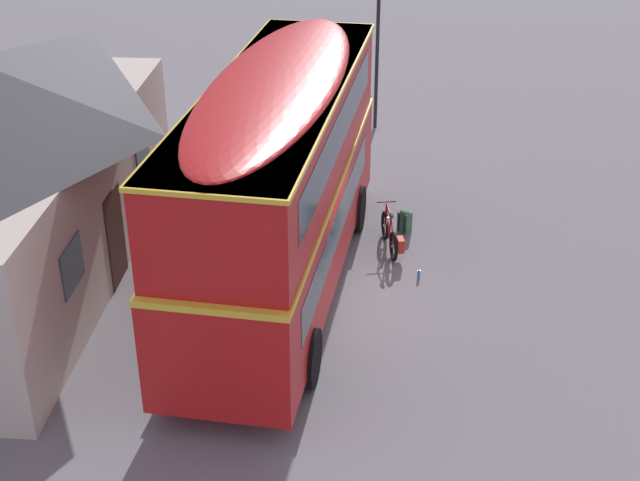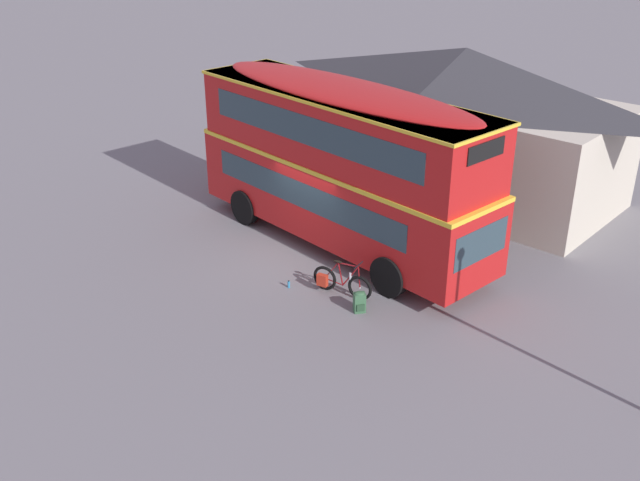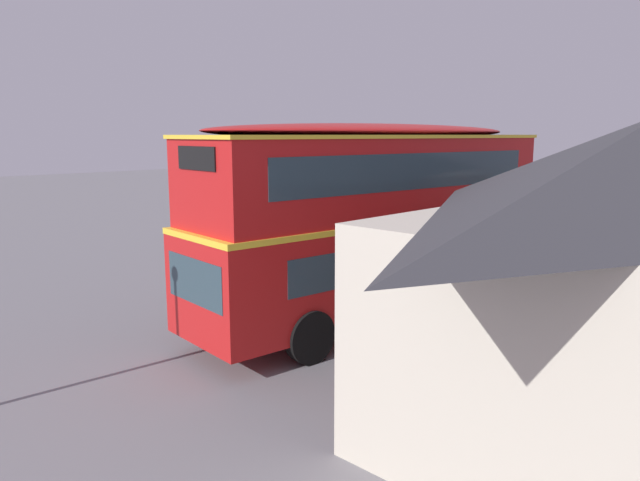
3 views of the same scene
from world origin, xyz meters
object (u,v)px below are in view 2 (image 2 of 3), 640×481
touring_bicycle (340,282)px  water_bottle_blue_sports (289,284)px  backpack_on_ground (360,301)px  double_decker_bus (341,159)px

touring_bicycle → water_bottle_blue_sports: bearing=-152.5°
backpack_on_ground → water_bottle_blue_sports: 2.19m
double_decker_bus → water_bottle_blue_sports: 3.95m
double_decker_bus → backpack_on_ground: size_ratio=17.84×
double_decker_bus → touring_bicycle: double_decker_bus is taller
touring_bicycle → water_bottle_blue_sports: touring_bicycle is taller
double_decker_bus → touring_bicycle: 3.78m
water_bottle_blue_sports → backpack_on_ground: bearing=8.2°
backpack_on_ground → water_bottle_blue_sports: (-2.16, -0.31, -0.19)m
water_bottle_blue_sports → touring_bicycle: bearing=27.5°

